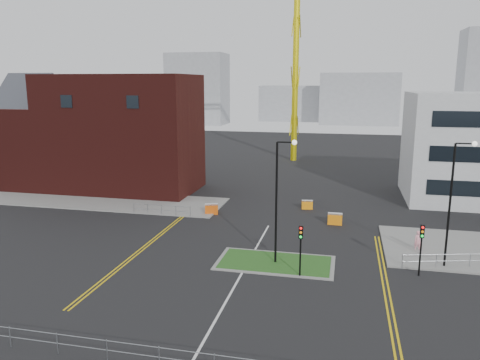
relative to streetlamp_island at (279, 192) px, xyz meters
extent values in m
plane|color=black|center=(-2.22, -8.00, -5.41)|extent=(200.00, 200.00, 0.00)
cube|color=slate|center=(-22.22, 14.00, -5.35)|extent=(28.00, 8.00, 0.12)
cube|color=slate|center=(-0.22, 0.00, -5.37)|extent=(8.60, 4.60, 0.08)
cube|color=#1E4617|center=(-0.22, 0.00, -5.35)|extent=(8.00, 4.00, 0.12)
cube|color=#401310|center=(-22.22, 20.00, 1.59)|extent=(18.00, 10.00, 14.00)
cube|color=black|center=(-26.22, 14.98, 5.59)|extent=(1.40, 0.10, 1.40)
cube|color=black|center=(-18.22, 14.98, 5.59)|extent=(1.40, 0.10, 1.40)
cube|color=#401310|center=(-34.22, 20.00, -0.41)|extent=(6.00, 10.00, 10.00)
cube|color=#2D3038|center=(-34.22, 20.00, 4.59)|extent=(6.40, 8.49, 8.49)
cylinder|color=yellow|center=(-4.22, 47.00, 13.10)|extent=(1.00, 1.00, 37.03)
cylinder|color=black|center=(-0.22, 0.00, -0.91)|extent=(0.16, 0.16, 9.00)
cylinder|color=black|center=(0.38, 0.00, 3.59)|extent=(1.20, 0.10, 0.10)
sphere|color=silver|center=(0.98, 0.00, 3.59)|extent=(0.36, 0.36, 0.36)
cylinder|color=black|center=(11.78, 2.00, -0.91)|extent=(0.16, 0.16, 9.00)
cylinder|color=black|center=(12.38, 2.00, 3.59)|extent=(1.20, 0.10, 0.10)
sphere|color=silver|center=(12.98, 2.00, 3.59)|extent=(0.36, 0.36, 0.36)
cylinder|color=black|center=(1.78, -2.00, -3.91)|extent=(0.12, 0.12, 3.00)
cube|color=black|center=(1.78, -2.00, -2.21)|extent=(0.28, 0.22, 0.90)
sphere|color=red|center=(1.78, -2.13, -1.91)|extent=(0.18, 0.18, 0.18)
sphere|color=orange|center=(1.78, -2.13, -2.21)|extent=(0.18, 0.18, 0.18)
sphere|color=#0CCC33|center=(1.78, -2.13, -2.51)|extent=(0.18, 0.18, 0.18)
cylinder|color=black|center=(9.78, 0.00, -3.91)|extent=(0.12, 0.12, 3.00)
cube|color=black|center=(9.78, 0.00, -2.21)|extent=(0.28, 0.22, 0.90)
sphere|color=red|center=(9.78, -0.13, -1.91)|extent=(0.18, 0.18, 0.18)
sphere|color=orange|center=(9.78, -0.13, -2.21)|extent=(0.18, 0.18, 0.18)
sphere|color=#0CCC33|center=(9.78, -0.13, -2.51)|extent=(0.18, 0.18, 0.18)
cylinder|color=gray|center=(-2.22, -14.00, -4.36)|extent=(24.00, 0.04, 0.04)
cylinder|color=gray|center=(-13.22, 10.00, -4.36)|extent=(6.00, 0.04, 0.04)
cylinder|color=gray|center=(-13.22, 10.00, -4.86)|extent=(6.00, 0.04, 0.04)
cylinder|color=gray|center=(-16.22, 10.00, -4.86)|extent=(0.05, 0.05, 1.10)
cylinder|color=gray|center=(-10.22, 10.00, -4.86)|extent=(0.05, 0.05, 1.10)
cylinder|color=gray|center=(8.78, 1.00, -4.86)|extent=(0.05, 0.05, 1.10)
cube|color=silver|center=(-2.22, -6.00, -5.41)|extent=(0.15, 30.00, 0.01)
cube|color=gold|center=(-11.22, 2.00, -5.41)|extent=(0.12, 24.00, 0.01)
cube|color=gold|center=(-10.92, 2.00, -5.41)|extent=(0.12, 24.00, 0.01)
cube|color=gold|center=(7.28, -2.00, -5.41)|extent=(0.12, 20.00, 0.01)
cube|color=gold|center=(7.58, -2.00, -5.41)|extent=(0.12, 20.00, 0.01)
cube|color=gray|center=(-42.22, 112.00, 5.59)|extent=(18.00, 12.00, 22.00)
cube|color=gray|center=(7.78, 122.00, 2.59)|extent=(24.00, 12.00, 16.00)
cube|color=gray|center=(-10.22, 132.00, 0.59)|extent=(30.00, 12.00, 12.00)
imported|color=pink|center=(10.36, 5.06, -4.59)|extent=(0.64, 0.46, 1.65)
cube|color=#DA520C|center=(-8.48, 11.52, -4.87)|extent=(1.37, 0.80, 1.09)
cube|color=silver|center=(-8.48, 11.52, -4.38)|extent=(1.37, 0.80, 0.13)
cube|color=orange|center=(0.78, 15.68, -4.94)|extent=(1.19, 0.57, 0.95)
cube|color=silver|center=(0.78, 15.68, -4.51)|extent=(1.19, 0.57, 0.11)
cube|color=orange|center=(3.78, 10.76, -4.86)|extent=(1.33, 0.47, 1.10)
cube|color=silver|center=(3.78, 10.76, -4.37)|extent=(1.33, 0.47, 0.13)
camera|label=1|loc=(4.47, -32.25, 7.66)|focal=35.00mm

